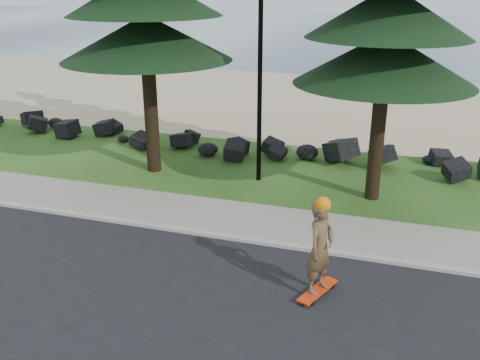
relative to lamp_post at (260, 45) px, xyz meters
The scene contains 9 objects.
ground 5.23m from the lamp_post, 90.00° to the right, with size 160.00×160.00×0.00m, color #224816.
road 8.74m from the lamp_post, 90.00° to the right, with size 160.00×7.00×0.02m, color black.
kerb 5.79m from the lamp_post, 90.00° to the right, with size 160.00×0.20×0.10m, color #AAA599.
sidewalk 5.08m from the lamp_post, 90.00° to the right, with size 160.00×2.00×0.08m, color #9F9585.
beach_sand 12.03m from the lamp_post, 90.00° to the left, with size 160.00×15.00×0.01m, color tan.
ocean 47.98m from the lamp_post, 90.00° to the left, with size 160.00×58.00×0.01m, color #344C63.
seawall_boulders 4.78m from the lamp_post, 90.00° to the left, with size 60.00×2.40×1.10m, color black, non-canonical shape.
lamp_post is the anchor object (origin of this frame).
skateboarder 7.21m from the lamp_post, 63.69° to the right, with size 0.68×1.16×2.12m.
Camera 1 is at (4.19, -11.87, 6.05)m, focal length 40.00 mm.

